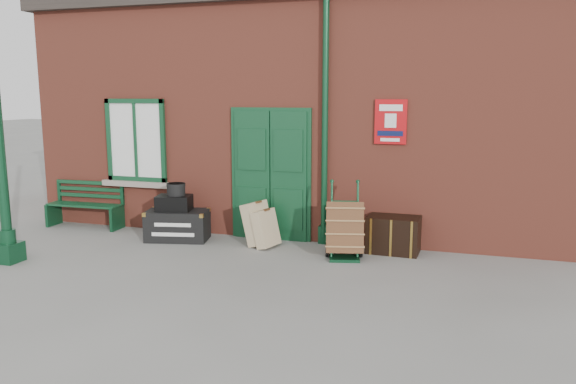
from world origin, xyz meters
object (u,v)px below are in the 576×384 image
at_px(bench, 86,203).
at_px(houdini_trunk, 178,225).
at_px(dark_trunk, 394,234).
at_px(porter_trolley, 345,229).

xyz_separation_m(bench, houdini_trunk, (2.12, -0.39, -0.19)).
bearing_deg(houdini_trunk, dark_trunk, -7.13).
bearing_deg(dark_trunk, porter_trolley, -140.68).
bearing_deg(houdini_trunk, porter_trolley, -15.82).
distance_m(bench, dark_trunk, 5.77).
height_order(bench, houdini_trunk, bench).
relative_size(houdini_trunk, porter_trolley, 0.89).
bearing_deg(porter_trolley, bench, 159.95).
relative_size(houdini_trunk, dark_trunk, 1.29).
relative_size(porter_trolley, dark_trunk, 1.44).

